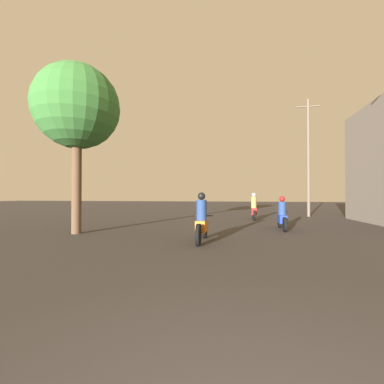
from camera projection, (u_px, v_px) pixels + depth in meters
name	position (u px, v px, depth m)	size (l,w,h in m)	color
motorcycle_orange	(202.00, 222.00, 8.12)	(0.60, 2.08, 1.57)	black
motorcycle_blue	(282.00, 216.00, 10.94)	(0.60, 1.96, 1.44)	black
motorcycle_red	(254.00, 209.00, 15.61)	(0.60, 1.98, 1.61)	black
utility_pole_far	(308.00, 155.00, 17.85)	(1.60, 0.20, 8.18)	#6B5B4C
street_tree	(77.00, 108.00, 9.91)	(3.23, 3.23, 6.52)	brown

